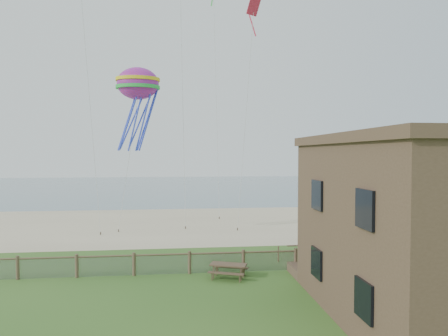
{
  "coord_description": "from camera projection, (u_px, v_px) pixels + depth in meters",
  "views": [
    {
      "loc": [
        -0.57,
        -15.82,
        6.59
      ],
      "look_at": [
        2.14,
        8.0,
        5.75
      ],
      "focal_mm": 32.0,
      "sensor_mm": 36.0,
      "label": 1
    }
  ],
  "objects": [
    {
      "name": "picnic_table",
      "position": [
        228.0,
        271.0,
        21.18
      ],
      "size": [
        2.29,
        2.01,
        0.8
      ],
      "primitive_type": null,
      "rotation": [
        0.0,
        0.0,
        -0.36
      ],
      "color": "brown",
      "rests_on": "ground"
    },
    {
      "name": "chainlink_fence",
      "position": [
        190.0,
        264.0,
        21.94
      ],
      "size": [
        36.2,
        0.2,
        1.25
      ],
      "primitive_type": null,
      "color": "#503A2D",
      "rests_on": "ground"
    },
    {
      "name": "octopus_kite",
      "position": [
        138.0,
        107.0,
        30.6
      ],
      "size": [
        3.69,
        2.86,
        6.94
      ],
      "primitive_type": null,
      "rotation": [
        0.0,
        0.0,
        -0.15
      ],
      "color": "red"
    },
    {
      "name": "motel_deck",
      "position": [
        422.0,
        267.0,
        22.42
      ],
      "size": [
        15.0,
        2.0,
        0.5
      ],
      "primitive_type": "cube",
      "color": "brown",
      "rests_on": "ground"
    },
    {
      "name": "ground",
      "position": [
        194.0,
        318.0,
        16.0
      ],
      "size": [
        160.0,
        160.0,
        0.0
      ],
      "primitive_type": "plane",
      "color": "#305C1F",
      "rests_on": "ground"
    },
    {
      "name": "ocean",
      "position": [
        182.0,
        186.0,
        81.54
      ],
      "size": [
        160.0,
        68.0,
        0.02
      ],
      "primitive_type": "cube",
      "color": "slate",
      "rests_on": "ground"
    },
    {
      "name": "kite_red",
      "position": [
        254.0,
        15.0,
        29.89
      ],
      "size": [
        1.96,
        2.09,
        2.55
      ],
      "primitive_type": null,
      "rotation": [
        0.44,
        0.0,
        0.57
      ],
      "color": "red"
    },
    {
      "name": "sand_beach",
      "position": [
        185.0,
        223.0,
        37.84
      ],
      "size": [
        72.0,
        20.0,
        0.02
      ],
      "primitive_type": "cube",
      "color": "tan",
      "rests_on": "ground"
    }
  ]
}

